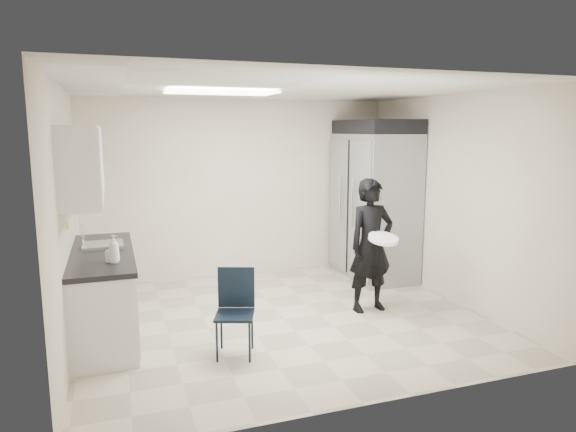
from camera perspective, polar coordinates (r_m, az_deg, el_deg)
name	(u,v)px	position (r m, az deg, el deg)	size (l,w,h in m)	color
floor	(284,319)	(6.05, -0.41, -11.36)	(4.50, 4.50, 0.00)	#C0B397
ceiling	(284,88)	(5.67, -0.44, 14.01)	(4.50, 4.50, 0.00)	silver
back_wall	(241,189)	(7.62, -5.24, 3.05)	(4.50, 4.50, 0.00)	beige
left_wall	(66,219)	(5.44, -23.48, -0.34)	(4.00, 4.00, 0.00)	beige
right_wall	(454,199)	(6.77, 17.93, 1.80)	(4.00, 4.00, 0.00)	beige
ceiling_panel	(221,92)	(5.89, -7.42, 13.47)	(1.20, 0.60, 0.02)	white
lower_counter	(104,296)	(5.82, -19.79, -8.32)	(0.60, 1.90, 0.86)	silver
countertop	(101,254)	(5.70, -20.05, -3.96)	(0.64, 1.95, 0.05)	black
sink	(103,250)	(5.95, -19.82, -3.54)	(0.42, 0.40, 0.14)	gray
faucet	(83,237)	(5.93, -21.84, -2.23)	(0.02, 0.02, 0.24)	silver
upper_cabinets	(82,164)	(5.57, -21.90, 5.42)	(0.35, 1.80, 0.75)	silver
towel_dispenser	(82,175)	(6.74, -21.90, 4.27)	(0.22, 0.30, 0.35)	black
notice_sticker_left	(68,226)	(5.55, -23.29, -0.98)	(0.00, 0.12, 0.07)	yellow
notice_sticker_right	(69,226)	(5.76, -23.13, -1.02)	(0.00, 0.12, 0.07)	yellow
commercial_fridge	(374,206)	(7.64, 9.58, 1.08)	(0.80, 1.35, 2.10)	gray
fridge_compressor	(377,127)	(7.56, 9.82, 9.73)	(0.80, 1.35, 0.20)	black
folding_chair	(235,315)	(5.03, -5.95, -10.90)	(0.36, 0.36, 0.81)	black
man_tuxedo	(371,245)	(6.20, 9.21, -3.25)	(0.59, 0.39, 1.60)	black
bucket_lid	(383,239)	(5.97, 10.55, -2.48)	(0.34, 0.34, 0.04)	silver
soap_bottle_a	(114,249)	(5.16, -18.78, -3.47)	(0.10, 0.10, 0.27)	white
soap_bottle_b	(111,253)	(5.20, -19.11, -3.94)	(0.08, 0.08, 0.17)	#A09FAA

